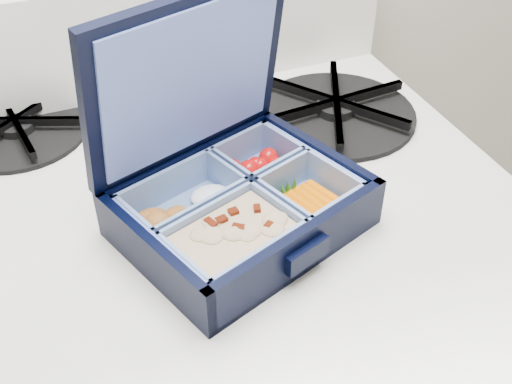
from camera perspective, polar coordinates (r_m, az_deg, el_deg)
name	(u,v)px	position (r m, az deg, el deg)	size (l,w,h in m)	color
bento_box	(241,208)	(0.60, -1.31, -1.44)	(0.21, 0.17, 0.05)	black
burner_grate	(336,106)	(0.78, 7.12, 7.57)	(0.19, 0.19, 0.03)	black
burner_grate_rear	(16,127)	(0.79, -20.54, 5.44)	(0.16, 0.16, 0.02)	black
fork	(242,146)	(0.72, -1.27, 4.13)	(0.02, 0.17, 0.01)	silver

